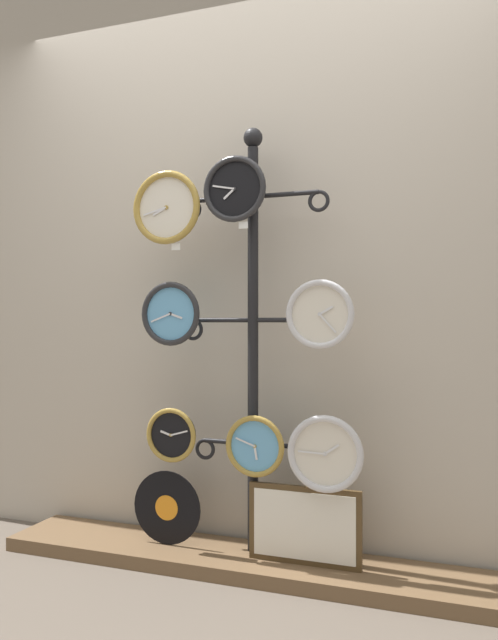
{
  "coord_description": "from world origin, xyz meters",
  "views": [
    {
      "loc": [
        0.9,
        -2.1,
        1.03
      ],
      "look_at": [
        0.0,
        0.36,
        1.04
      ],
      "focal_mm": 35.0,
      "sensor_mm": 36.0,
      "label": 1
    }
  ],
  "objects_px": {
    "clock_middle_right": "(320,314)",
    "clock_bottom_center": "(255,446)",
    "clock_top_center": "(235,189)",
    "clock_bottom_right": "(325,454)",
    "display_stand": "(253,412)",
    "clock_bottom_left": "(172,435)",
    "vinyl_record": "(167,508)",
    "picture_frame": "(304,525)",
    "clock_middle_left": "(171,314)",
    "clock_top_left": "(167,208)"
  },
  "relations": [
    {
      "from": "clock_bottom_center",
      "to": "clock_bottom_right",
      "type": "bearing_deg",
      "value": -5.48
    },
    {
      "from": "clock_bottom_right",
      "to": "vinyl_record",
      "type": "bearing_deg",
      "value": 176.21
    },
    {
      "from": "clock_middle_right",
      "to": "clock_bottom_left",
      "type": "xyz_separation_m",
      "value": [
        -0.65,
        -0.01,
        -0.52
      ]
    },
    {
      "from": "vinyl_record",
      "to": "picture_frame",
      "type": "xyz_separation_m",
      "value": [
        0.63,
        -0.02,
        -0.0
      ]
    },
    {
      "from": "clock_middle_right",
      "to": "clock_bottom_center",
      "type": "relative_size",
      "value": 1.09
    },
    {
      "from": "vinyl_record",
      "to": "clock_bottom_left",
      "type": "bearing_deg",
      "value": -41.27
    },
    {
      "from": "clock_top_center",
      "to": "vinyl_record",
      "type": "bearing_deg",
      "value": 176.33
    },
    {
      "from": "clock_bottom_right",
      "to": "clock_bottom_center",
      "type": "bearing_deg",
      "value": 174.52
    },
    {
      "from": "clock_middle_right",
      "to": "picture_frame",
      "type": "bearing_deg",
      "value": 171.01
    },
    {
      "from": "picture_frame",
      "to": "clock_bottom_right",
      "type": "bearing_deg",
      "value": -19.04
    },
    {
      "from": "vinyl_record",
      "to": "clock_top_left",
      "type": "bearing_deg",
      "value": -63.96
    },
    {
      "from": "vinyl_record",
      "to": "clock_bottom_center",
      "type": "bearing_deg",
      "value": -2.57
    },
    {
      "from": "display_stand",
      "to": "vinyl_record",
      "type": "height_order",
      "value": "display_stand"
    },
    {
      "from": "clock_top_center",
      "to": "clock_bottom_right",
      "type": "distance_m",
      "value": 1.14
    },
    {
      "from": "clock_middle_right",
      "to": "vinyl_record",
      "type": "xyz_separation_m",
      "value": [
        -0.69,
        0.03,
        -0.84
      ]
    },
    {
      "from": "clock_top_left",
      "to": "picture_frame",
      "type": "height_order",
      "value": "clock_top_left"
    },
    {
      "from": "clock_bottom_right",
      "to": "vinyl_record",
      "type": "relative_size",
      "value": 0.95
    },
    {
      "from": "clock_top_left",
      "to": "clock_bottom_center",
      "type": "height_order",
      "value": "clock_top_left"
    },
    {
      "from": "clock_top_left",
      "to": "clock_bottom_right",
      "type": "bearing_deg",
      "value": -0.77
    },
    {
      "from": "clock_bottom_left",
      "to": "clock_middle_right",
      "type": "bearing_deg",
      "value": 0.93
    },
    {
      "from": "clock_top_center",
      "to": "vinyl_record",
      "type": "xyz_separation_m",
      "value": [
        -0.33,
        0.02,
        -1.37
      ]
    },
    {
      "from": "clock_top_center",
      "to": "clock_bottom_center",
      "type": "relative_size",
      "value": 1.09
    },
    {
      "from": "clock_middle_right",
      "to": "picture_frame",
      "type": "xyz_separation_m",
      "value": [
        -0.07,
        0.01,
        -0.85
      ]
    },
    {
      "from": "clock_middle_right",
      "to": "clock_top_left",
      "type": "bearing_deg",
      "value": -178.95
    },
    {
      "from": "clock_top_left",
      "to": "clock_middle_left",
      "type": "distance_m",
      "value": 0.46
    },
    {
      "from": "clock_top_left",
      "to": "clock_bottom_left",
      "type": "height_order",
      "value": "clock_top_left"
    },
    {
      "from": "clock_middle_left",
      "to": "clock_bottom_left",
      "type": "relative_size",
      "value": 1.18
    },
    {
      "from": "clock_middle_right",
      "to": "clock_top_center",
      "type": "bearing_deg",
      "value": 179.23
    },
    {
      "from": "display_stand",
      "to": "picture_frame",
      "type": "height_order",
      "value": "display_stand"
    },
    {
      "from": "clock_middle_right",
      "to": "vinyl_record",
      "type": "distance_m",
      "value": 1.09
    },
    {
      "from": "clock_top_center",
      "to": "picture_frame",
      "type": "height_order",
      "value": "clock_top_center"
    },
    {
      "from": "clock_middle_left",
      "to": "picture_frame",
      "type": "height_order",
      "value": "clock_middle_left"
    },
    {
      "from": "clock_bottom_right",
      "to": "clock_middle_right",
      "type": "bearing_deg",
      "value": 140.36
    },
    {
      "from": "clock_middle_right",
      "to": "clock_bottom_center",
      "type": "bearing_deg",
      "value": 178.5
    },
    {
      "from": "clock_bottom_left",
      "to": "clock_top_left",
      "type": "bearing_deg",
      "value": -175.68
    },
    {
      "from": "clock_top_center",
      "to": "clock_middle_left",
      "type": "distance_m",
      "value": 0.6
    },
    {
      "from": "display_stand",
      "to": "clock_bottom_left",
      "type": "bearing_deg",
      "value": -163.02
    },
    {
      "from": "display_stand",
      "to": "clock_bottom_right",
      "type": "distance_m",
      "value": 0.38
    },
    {
      "from": "display_stand",
      "to": "picture_frame",
      "type": "xyz_separation_m",
      "value": [
        0.25,
        -0.08,
        -0.43
      ]
    },
    {
      "from": "clock_top_center",
      "to": "clock_bottom_left",
      "type": "distance_m",
      "value": 1.08
    },
    {
      "from": "clock_middle_left",
      "to": "picture_frame",
      "type": "distance_m",
      "value": 1.04
    },
    {
      "from": "clock_middle_left",
      "to": "clock_middle_right",
      "type": "relative_size",
      "value": 1.0
    },
    {
      "from": "picture_frame",
      "to": "display_stand",
      "type": "bearing_deg",
      "value": 161.83
    },
    {
      "from": "clock_top_center",
      "to": "vinyl_record",
      "type": "relative_size",
      "value": 0.87
    },
    {
      "from": "display_stand",
      "to": "clock_top_center",
      "type": "distance_m",
      "value": 0.95
    },
    {
      "from": "clock_middle_left",
      "to": "clock_middle_right",
      "type": "xyz_separation_m",
      "value": [
        0.66,
        0.01,
        -0.0
      ]
    },
    {
      "from": "display_stand",
      "to": "vinyl_record",
      "type": "distance_m",
      "value": 0.58
    },
    {
      "from": "clock_bottom_center",
      "to": "picture_frame",
      "type": "distance_m",
      "value": 0.37
    },
    {
      "from": "display_stand",
      "to": "clock_middle_right",
      "type": "xyz_separation_m",
      "value": [
        0.32,
        -0.09,
        0.41
      ]
    },
    {
      "from": "clock_middle_right",
      "to": "picture_frame",
      "type": "distance_m",
      "value": 0.85
    }
  ]
}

